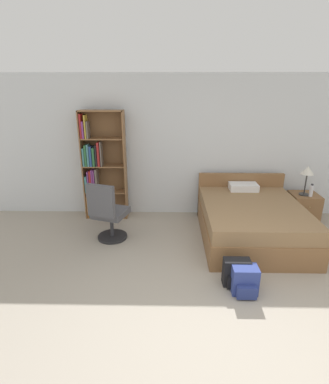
% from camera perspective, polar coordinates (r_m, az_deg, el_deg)
% --- Properties ---
extents(ground_plane, '(14.00, 14.00, 0.00)m').
position_cam_1_polar(ground_plane, '(3.37, 13.14, -26.06)').
color(ground_plane, '#A39989').
extents(wall_back, '(9.00, 0.06, 2.60)m').
position_cam_1_polar(wall_back, '(5.66, 7.69, 8.41)').
color(wall_back, silver).
rests_on(wall_back, ground_plane).
extents(bookshelf, '(0.78, 0.26, 1.99)m').
position_cam_1_polar(bookshelf, '(5.62, -12.36, 4.38)').
color(bookshelf, brown).
rests_on(bookshelf, ground_plane).
extents(bed, '(1.57, 1.93, 0.85)m').
position_cam_1_polar(bed, '(5.11, 16.09, -5.15)').
color(bed, brown).
rests_on(bed, ground_plane).
extents(office_chair, '(0.61, 0.67, 1.01)m').
position_cam_1_polar(office_chair, '(4.82, -10.71, -4.09)').
color(office_chair, '#232326').
rests_on(office_chair, ground_plane).
extents(nightstand, '(0.49, 0.50, 0.52)m').
position_cam_1_polar(nightstand, '(6.11, 24.89, -2.64)').
color(nightstand, brown).
rests_on(nightstand, ground_plane).
extents(table_lamp, '(0.22, 0.22, 0.54)m').
position_cam_1_polar(table_lamp, '(5.86, 25.57, 3.39)').
color(table_lamp, '#333333').
rests_on(table_lamp, nightstand).
extents(water_bottle, '(0.07, 0.07, 0.23)m').
position_cam_1_polar(water_bottle, '(5.91, 26.17, 0.25)').
color(water_bottle, silver).
rests_on(water_bottle, nightstand).
extents(backpack_black, '(0.33, 0.22, 0.36)m').
position_cam_1_polar(backpack_black, '(3.98, 13.54, -14.80)').
color(backpack_black, black).
rests_on(backpack_black, ground_plane).
extents(backpack_blue, '(0.31, 0.29, 0.35)m').
position_cam_1_polar(backpack_blue, '(3.88, 15.02, -16.02)').
color(backpack_blue, navy).
rests_on(backpack_blue, ground_plane).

